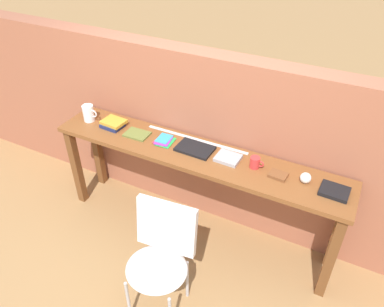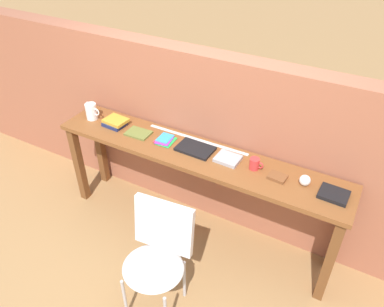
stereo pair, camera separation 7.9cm
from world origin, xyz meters
TOP-DOWN VIEW (x-y plane):
  - ground_plane at (0.00, 0.00)m, footprint 40.00×40.00m
  - brick_wall_back at (0.00, 0.64)m, footprint 6.00×0.20m
  - sideboard at (0.00, 0.30)m, footprint 2.50×0.44m
  - chair_white_moulded at (0.11, -0.46)m, footprint 0.48×0.49m
  - pitcher_white at (-1.07, 0.31)m, footprint 0.14×0.10m
  - book_stack_leftmost at (-0.82, 0.32)m, footprint 0.21×0.18m
  - magazine_cycling at (-0.55, 0.30)m, footprint 0.21×0.15m
  - pamphlet_pile_colourful at (-0.30, 0.33)m, footprint 0.16×0.19m
  - book_open_centre at (-0.01, 0.33)m, footprint 0.30×0.20m
  - book_grey_hardcover at (0.27, 0.33)m, footprint 0.19×0.17m
  - mug at (0.49, 0.33)m, footprint 0.11×0.08m
  - leather_journal_brown at (0.68, 0.31)m, footprint 0.14×0.11m
  - sports_ball_small at (0.87, 0.33)m, footprint 0.08×0.08m
  - book_repair_rightmost at (1.08, 0.31)m, footprint 0.20×0.17m
  - ruler_metal_back_edge at (-0.07, 0.47)m, footprint 0.93×0.03m

SIDE VIEW (x-z plane):
  - ground_plane at x=0.00m, z-range 0.00..0.00m
  - chair_white_moulded at x=0.11m, z-range 0.08..0.97m
  - sideboard at x=0.00m, z-range 0.30..1.18m
  - brick_wall_back at x=0.00m, z-range 0.00..1.59m
  - ruler_metal_back_edge at x=-0.07m, z-range 0.88..0.88m
  - pamphlet_pile_colourful at x=-0.30m, z-range 0.88..0.89m
  - magazine_cycling at x=-0.55m, z-range 0.88..0.90m
  - book_open_centre at x=-0.01m, z-range 0.88..0.90m
  - leather_journal_brown at x=0.68m, z-range 0.88..0.90m
  - book_grey_hardcover at x=0.27m, z-range 0.88..0.91m
  - book_repair_rightmost at x=1.08m, z-range 0.88..0.91m
  - book_stack_leftmost at x=-0.82m, z-range 0.88..0.94m
  - sports_ball_small at x=0.87m, z-range 0.88..0.96m
  - mug at x=0.49m, z-range 0.88..0.97m
  - pitcher_white at x=-1.07m, z-range 0.87..1.05m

